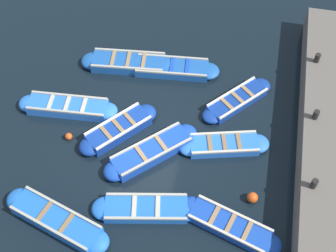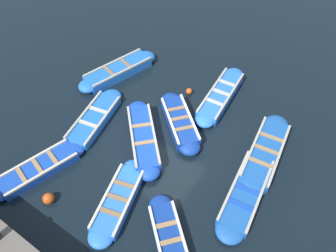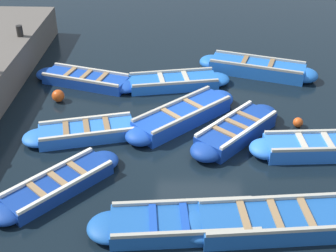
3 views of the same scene
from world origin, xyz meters
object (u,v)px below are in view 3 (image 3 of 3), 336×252
(boat_tucked, at_px, (173,82))
(boat_drifting, at_px, (86,80))
(boat_near_quay, at_px, (274,222))
(boat_inner_gap, at_px, (87,132))
(boat_broadside, at_px, (236,131))
(buoy_yellow_far, at_px, (298,122))
(boat_bow_out, at_px, (59,185))
(bollard_north, at_px, (20,31))
(boat_stern_in, at_px, (184,224))
(buoy_orange_near, at_px, (58,96))
(boat_mid_row, at_px, (183,116))
(boat_far_corner, at_px, (327,147))
(boat_outer_right, at_px, (257,68))

(boat_tucked, distance_m, boat_drifting, 2.65)
(boat_near_quay, bearing_deg, boat_inner_gap, -36.18)
(boat_inner_gap, relative_size, boat_broadside, 1.13)
(boat_tucked, xyz_separation_m, buoy_yellow_far, (-3.29, 2.16, -0.02))
(boat_inner_gap, xyz_separation_m, boat_near_quay, (-4.18, 3.05, 0.03))
(boat_bow_out, relative_size, bollard_north, 8.02)
(boat_stern_in, height_order, buoy_yellow_far, boat_stern_in)
(boat_bow_out, distance_m, buoy_orange_near, 4.01)
(boat_mid_row, distance_m, buoy_yellow_far, 3.00)
(boat_near_quay, xyz_separation_m, boat_drifting, (4.75, -5.97, -0.03))
(boat_far_corner, distance_m, bollard_north, 9.87)
(boat_mid_row, bearing_deg, buoy_orange_near, -16.07)
(boat_tucked, xyz_separation_m, boat_drifting, (2.65, -0.04, 0.01))
(boat_inner_gap, distance_m, boat_outer_right, 6.06)
(boat_outer_right, relative_size, boat_bow_out, 1.36)
(boat_bow_out, distance_m, buoy_yellow_far, 6.24)
(boat_inner_gap, height_order, boat_mid_row, boat_mid_row)
(boat_mid_row, bearing_deg, boat_drifting, -35.50)
(boat_inner_gap, bearing_deg, boat_outer_right, -140.69)
(boat_tucked, distance_m, buoy_yellow_far, 3.94)
(boat_near_quay, bearing_deg, boat_mid_row, -65.00)
(boat_mid_row, distance_m, boat_broadside, 1.51)
(buoy_yellow_far, bearing_deg, boat_outer_right, -77.65)
(bollard_north, height_order, buoy_orange_near, bollard_north)
(boat_tucked, bearing_deg, boat_near_quay, 109.51)
(boat_far_corner, height_order, boat_near_quay, boat_far_corner)
(boat_stern_in, xyz_separation_m, buoy_yellow_far, (-2.91, -3.87, -0.03))
(boat_outer_right, distance_m, boat_mid_row, 3.81)
(boat_inner_gap, distance_m, boat_broadside, 3.72)
(boat_stern_in, relative_size, bollard_north, 10.77)
(boat_tucked, bearing_deg, boat_stern_in, 93.67)
(boat_drifting, bearing_deg, boat_stern_in, 116.62)
(boat_bow_out, bearing_deg, boat_far_corner, -165.17)
(boat_far_corner, xyz_separation_m, boat_outer_right, (1.11, -4.32, 0.02))
(boat_outer_right, bearing_deg, boat_far_corner, 104.39)
(boat_inner_gap, bearing_deg, boat_mid_row, -161.24)
(boat_stern_in, relative_size, boat_mid_row, 1.21)
(boat_drifting, height_order, bollard_north, bollard_north)
(buoy_orange_near, bearing_deg, boat_stern_in, 126.05)
(boat_outer_right, distance_m, boat_broadside, 3.84)
(boat_outer_right, relative_size, boat_drifting, 1.11)
(boat_stern_in, xyz_separation_m, buoy_orange_near, (3.62, -4.98, 0.01))
(boat_far_corner, xyz_separation_m, buoy_yellow_far, (0.43, -1.20, -0.06))
(boat_broadside, distance_m, buoy_yellow_far, 1.76)
(boat_stern_in, height_order, boat_broadside, boat_broadside)
(boat_outer_right, distance_m, boat_tucked, 2.78)
(boat_near_quay, relative_size, boat_bow_out, 1.37)
(boat_stern_in, height_order, boat_tucked, boat_stern_in)
(boat_far_corner, bearing_deg, boat_outer_right, -75.61)
(buoy_orange_near, bearing_deg, boat_bow_out, 103.65)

